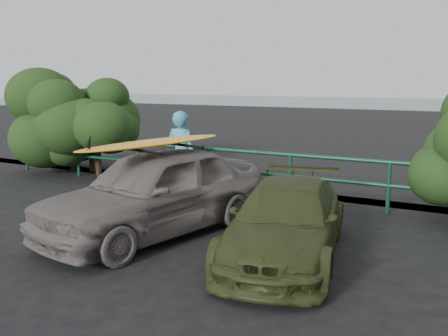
# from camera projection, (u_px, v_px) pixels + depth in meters

# --- Properties ---
(ground) EXTENTS (80.00, 80.00, 0.00)m
(ground) POSITION_uv_depth(u_px,v_px,m) (83.00, 272.00, 6.67)
(ground) COLOR black
(guardrail) EXTENTS (14.00, 0.08, 1.04)m
(guardrail) POSITION_uv_depth(u_px,v_px,m) (247.00, 173.00, 10.90)
(guardrail) COLOR #123F26
(guardrail) RESTS_ON ground
(shrub_left) EXTENTS (3.20, 2.40, 2.60)m
(shrub_left) POSITION_uv_depth(u_px,v_px,m) (93.00, 127.00, 13.38)
(shrub_left) COLOR #1F3B15
(shrub_left) RESTS_ON ground
(sedan) EXTENTS (2.55, 4.50, 1.44)m
(sedan) POSITION_uv_depth(u_px,v_px,m) (155.00, 191.00, 8.23)
(sedan) COLOR slate
(sedan) RESTS_ON ground
(olive_vehicle) EXTENTS (2.24, 3.93, 1.07)m
(olive_vehicle) POSITION_uv_depth(u_px,v_px,m) (286.00, 221.00, 7.15)
(olive_vehicle) COLOR #323A19
(olive_vehicle) RESTS_ON ground
(man) EXTENTS (0.69, 0.46, 1.90)m
(man) POSITION_uv_depth(u_px,v_px,m) (181.00, 155.00, 10.68)
(man) COLOR teal
(man) RESTS_ON ground
(roof_rack) EXTENTS (1.51, 1.20, 0.04)m
(roof_rack) POSITION_uv_depth(u_px,v_px,m) (154.00, 147.00, 8.10)
(roof_rack) COLOR black
(roof_rack) RESTS_ON sedan
(surfboard) EXTENTS (1.24, 3.06, 0.09)m
(surfboard) POSITION_uv_depth(u_px,v_px,m) (154.00, 143.00, 8.09)
(surfboard) COLOR orange
(surfboard) RESTS_ON roof_rack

